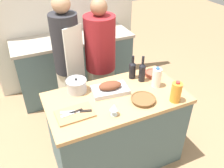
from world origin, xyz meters
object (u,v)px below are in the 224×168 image
object	(u,v)px
wicker_basket	(143,99)
wine_bottle_green	(132,69)
milk_jug	(156,77)
stand_mixer	(99,24)
condiment_bottle_short	(106,23)
juice_jug	(176,92)
wine_bottle_dark	(142,71)
cutting_board	(75,114)
wine_glass_left	(114,107)
condiment_bottle_tall	(55,35)
knife_paring	(73,113)
person_cook_guest	(100,60)
stock_pot	(77,86)
knife_chef	(77,112)
mixing_bowl	(153,73)
person_cook_aproned	(68,60)
roasting_pan	(110,88)

from	to	relation	value
wicker_basket	wine_bottle_green	bearing A→B (deg)	76.11
milk_jug	wine_bottle_green	distance (m)	0.28
stand_mixer	condiment_bottle_short	xyz separation A→B (m)	(0.17, 0.12, -0.05)
juice_jug	wine_bottle_dark	distance (m)	0.45
cutting_board	wine_glass_left	size ratio (longest dim) A/B	2.79
juice_jug	condiment_bottle_tall	bearing A→B (deg)	111.35
knife_paring	wicker_basket	bearing A→B (deg)	-7.34
stand_mixer	knife_paring	bearing A→B (deg)	-119.24
person_cook_guest	wine_glass_left	bearing A→B (deg)	-104.61
condiment_bottle_short	milk_jug	bearing A→B (deg)	-94.43
wine_glass_left	condiment_bottle_short	distance (m)	1.97
stock_pot	knife_chef	distance (m)	0.35
wine_bottle_green	condiment_bottle_tall	distance (m)	1.40
wine_bottle_green	condiment_bottle_short	world-z (taller)	wine_bottle_green
stock_pot	wine_glass_left	size ratio (longest dim) A/B	1.71
stock_pot	mixing_bowl	bearing A→B (deg)	-4.64
juice_jug	knife_paring	xyz separation A→B (m)	(-0.94, 0.21, -0.08)
wine_glass_left	knife_paring	world-z (taller)	wine_glass_left
wine_bottle_green	person_cook_aproned	xyz separation A→B (m)	(-0.57, 0.55, -0.03)
mixing_bowl	wine_glass_left	bearing A→B (deg)	-147.80
knife_paring	wine_bottle_green	bearing A→B (deg)	22.93
cutting_board	mixing_bowl	xyz separation A→B (m)	(0.98, 0.27, 0.02)
roasting_pan	milk_jug	world-z (taller)	milk_jug
wicker_basket	knife_chef	world-z (taller)	wicker_basket
person_cook_aproned	mixing_bowl	bearing A→B (deg)	-59.22
cutting_board	knife_paring	bearing A→B (deg)	163.35
wine_bottle_dark	person_cook_guest	distance (m)	0.65
cutting_board	knife_chef	xyz separation A→B (m)	(0.02, 0.00, 0.01)
person_cook_guest	condiment_bottle_tall	bearing A→B (deg)	115.44
cutting_board	person_cook_aproned	xyz separation A→B (m)	(0.19, 0.88, 0.06)
wicker_basket	stand_mixer	world-z (taller)	stand_mixer
roasting_pan	wicker_basket	distance (m)	0.35
stock_pot	stand_mixer	world-z (taller)	stand_mixer
cutting_board	wine_bottle_dark	bearing A→B (deg)	16.13
stock_pot	condiment_bottle_tall	size ratio (longest dim) A/B	1.52
wicker_basket	stock_pot	size ratio (longest dim) A/B	1.17
wine_bottle_green	stand_mixer	distance (m)	1.24
wicker_basket	stand_mixer	distance (m)	1.67
cutting_board	knife_paring	xyz separation A→B (m)	(-0.02, 0.01, 0.01)
milk_jug	condiment_bottle_tall	bearing A→B (deg)	114.17
roasting_pan	wine_bottle_dark	bearing A→B (deg)	7.37
wicker_basket	condiment_bottle_tall	bearing A→B (deg)	104.37
knife_paring	wine_bottle_dark	bearing A→B (deg)	15.45
roasting_pan	condiment_bottle_tall	size ratio (longest dim) A/B	2.83
roasting_pan	wine_bottle_green	world-z (taller)	wine_bottle_green
stock_pot	wine_bottle_green	distance (m)	0.63
wicker_basket	juice_jug	bearing A→B (deg)	-23.58
condiment_bottle_short	mixing_bowl	bearing A→B (deg)	-92.00
stock_pot	mixing_bowl	world-z (taller)	stock_pot
stock_pot	wine_bottle_dark	world-z (taller)	wine_bottle_dark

